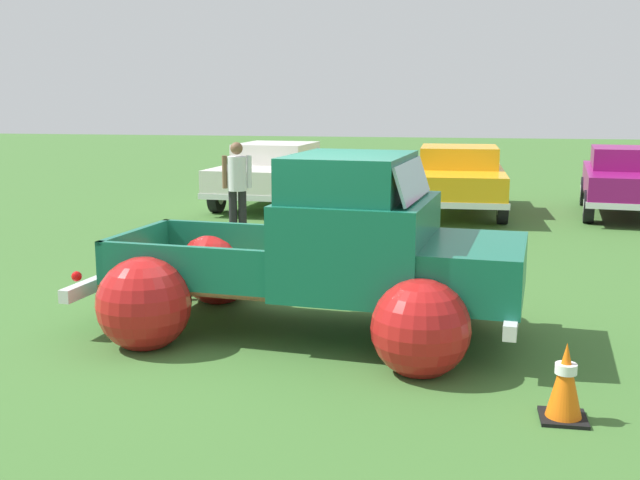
{
  "coord_description": "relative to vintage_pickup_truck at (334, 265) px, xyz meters",
  "views": [
    {
      "loc": [
        1.65,
        -7.85,
        2.5
      ],
      "look_at": [
        0.0,
        1.25,
        0.77
      ],
      "focal_mm": 43.28,
      "sensor_mm": 36.0,
      "label": 1
    }
  ],
  "objects": [
    {
      "name": "show_car_2",
      "position": [
        4.8,
        9.4,
        0.02
      ],
      "size": [
        2.29,
        4.36,
        1.43
      ],
      "rotation": [
        0.0,
        0.0,
        -1.69
      ],
      "color": "black",
      "rests_on": "ground"
    },
    {
      "name": "show_car_1",
      "position": [
        1.25,
        9.11,
        0.03
      ],
      "size": [
        1.98,
        4.36,
        1.43
      ],
      "rotation": [
        0.0,
        0.0,
        -1.56
      ],
      "color": "black",
      "rests_on": "ground"
    },
    {
      "name": "spectator_0",
      "position": [
        -2.66,
        5.51,
        0.21
      ],
      "size": [
        0.53,
        0.43,
        1.7
      ],
      "rotation": [
        0.0,
        0.0,
        5.02
      ],
      "color": "black",
      "rests_on": "ground"
    },
    {
      "name": "ground_plane",
      "position": [
        -0.39,
        0.04,
        -0.76
      ],
      "size": [
        80.0,
        80.0,
        0.0
      ],
      "primitive_type": "plane",
      "color": "#3D6B2D"
    },
    {
      "name": "lane_cone_0",
      "position": [
        2.13,
        -1.86,
        -0.45
      ],
      "size": [
        0.36,
        0.36,
        0.63
      ],
      "color": "black",
      "rests_on": "ground"
    },
    {
      "name": "vintage_pickup_truck",
      "position": [
        0.0,
        0.0,
        0.0
      ],
      "size": [
        4.79,
        3.14,
        1.96
      ],
      "rotation": [
        0.0,
        0.0,
        -0.1
      ],
      "color": "black",
      "rests_on": "ground"
    },
    {
      "name": "show_car_0",
      "position": [
        -2.94,
        9.51,
        0.03
      ],
      "size": [
        2.26,
        4.5,
        1.43
      ],
      "rotation": [
        0.0,
        0.0,
        -1.65
      ],
      "color": "black",
      "rests_on": "ground"
    }
  ]
}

